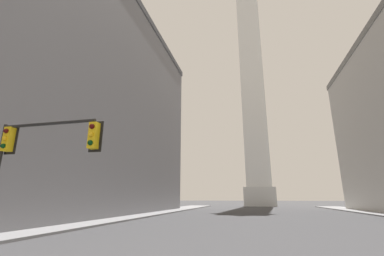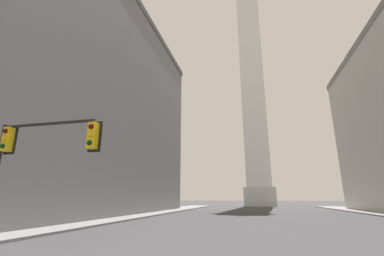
% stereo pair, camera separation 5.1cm
% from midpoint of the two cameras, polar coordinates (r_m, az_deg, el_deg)
% --- Properties ---
extents(sidewalk_left, '(5.00, 78.29, 0.15)m').
position_cam_midpoint_polar(sidewalk_left, '(29.24, -14.44, -18.48)').
color(sidewalk_left, slate).
rests_on(sidewalk_left, ground_plane).
extents(building_left, '(27.74, 41.14, 27.15)m').
position_cam_midpoint_polar(building_left, '(39.25, -31.17, 4.27)').
color(building_left, slate).
rests_on(building_left, ground_plane).
extents(obelisk, '(7.53, 7.53, 74.04)m').
position_cam_midpoint_polar(obelisk, '(75.77, 13.03, 11.76)').
color(obelisk, silver).
rests_on(obelisk, ground_plane).
extents(traffic_light_near_left, '(5.13, 0.51, 5.20)m').
position_cam_midpoint_polar(traffic_light_near_left, '(13.16, -31.97, -4.09)').
color(traffic_light_near_left, black).
rests_on(traffic_light_near_left, ground_plane).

